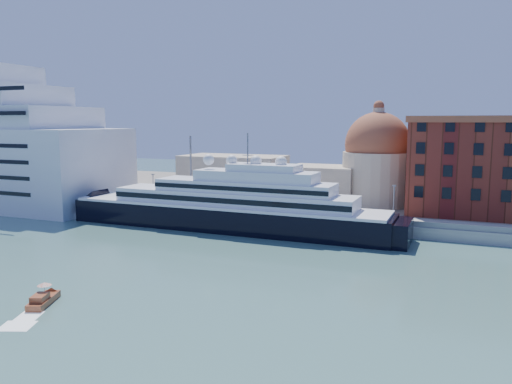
% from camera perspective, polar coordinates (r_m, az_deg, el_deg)
% --- Properties ---
extents(ground, '(400.00, 400.00, 0.00)m').
position_cam_1_polar(ground, '(90.38, -6.79, -7.35)').
color(ground, '#3B6760').
rests_on(ground, ground).
extents(quay, '(180.00, 10.00, 2.50)m').
position_cam_1_polar(quay, '(120.09, 1.18, -2.84)').
color(quay, gray).
rests_on(quay, ground).
extents(land, '(260.00, 72.00, 2.00)m').
position_cam_1_polar(land, '(158.48, 6.61, -0.34)').
color(land, slate).
rests_on(land, ground).
extents(quay_fence, '(180.00, 0.10, 1.20)m').
position_cam_1_polar(quay_fence, '(115.64, 0.37, -2.33)').
color(quay_fence, slate).
rests_on(quay_fence, quay).
extents(superyacht, '(84.23, 11.68, 25.17)m').
position_cam_1_polar(superyacht, '(112.94, -4.68, -1.97)').
color(superyacht, black).
rests_on(superyacht, ground).
extents(service_barge, '(12.16, 4.61, 2.69)m').
position_cam_1_polar(service_barge, '(130.55, -18.18, -2.58)').
color(service_barge, white).
rests_on(service_barge, ground).
extents(water_taxi, '(4.22, 6.53, 2.95)m').
position_cam_1_polar(water_taxi, '(72.73, -23.17, -11.21)').
color(water_taxi, brown).
rests_on(water_taxi, ground).
extents(warehouse, '(43.00, 19.00, 23.25)m').
position_cam_1_polar(warehouse, '(128.51, 26.56, 2.67)').
color(warehouse, brown).
rests_on(warehouse, land).
extents(church, '(66.00, 18.00, 25.50)m').
position_cam_1_polar(church, '(139.06, 7.24, 2.60)').
color(church, beige).
rests_on(church, land).
extents(lamp_posts, '(120.80, 2.40, 18.00)m').
position_cam_1_polar(lamp_posts, '(122.39, -4.63, 1.41)').
color(lamp_posts, slate).
rests_on(lamp_posts, quay).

